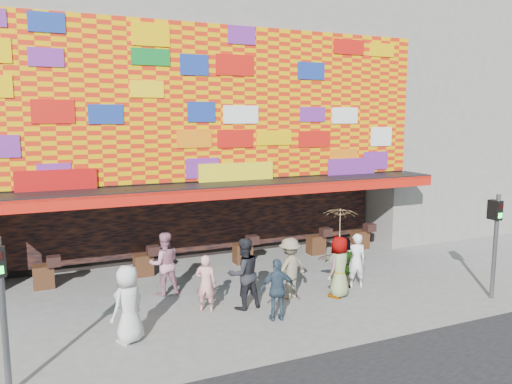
% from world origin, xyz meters
% --- Properties ---
extents(ground, '(90.00, 90.00, 0.00)m').
position_xyz_m(ground, '(0.00, 0.00, 0.00)').
color(ground, slate).
rests_on(ground, ground).
extents(shop_building, '(15.20, 9.40, 10.00)m').
position_xyz_m(shop_building, '(0.00, 8.18, 5.23)').
color(shop_building, gray).
rests_on(shop_building, ground).
extents(neighbor_right, '(11.00, 8.00, 12.00)m').
position_xyz_m(neighbor_right, '(13.00, 8.00, 6.00)').
color(neighbor_right, gray).
rests_on(neighbor_right, ground).
extents(signal_left, '(0.22, 0.20, 3.00)m').
position_xyz_m(signal_left, '(-6.20, -1.50, 1.86)').
color(signal_left, '#59595B').
rests_on(signal_left, ground).
extents(signal_right, '(0.22, 0.20, 3.00)m').
position_xyz_m(signal_right, '(6.20, -1.50, 1.86)').
color(signal_right, '#59595B').
rests_on(signal_right, ground).
extents(ped_a, '(1.06, 0.98, 1.81)m').
position_xyz_m(ped_a, '(-3.76, -0.19, 0.91)').
color(ped_a, silver).
rests_on(ped_a, ground).
extents(ped_b, '(0.67, 0.60, 1.54)m').
position_xyz_m(ped_b, '(-1.57, 0.87, 0.77)').
color(ped_b, pink).
rests_on(ped_b, ground).
extents(ped_c, '(1.02, 0.84, 1.94)m').
position_xyz_m(ped_c, '(-0.57, 0.66, 0.97)').
color(ped_c, black).
rests_on(ped_c, ground).
extents(ped_d, '(1.25, 0.89, 1.76)m').
position_xyz_m(ped_d, '(0.92, 0.84, 0.88)').
color(ped_d, '#797158').
rests_on(ped_d, ground).
extents(ped_e, '(0.99, 0.56, 1.60)m').
position_xyz_m(ped_e, '(-0.09, -0.42, 0.80)').
color(ped_e, '#2F4253').
rests_on(ped_e, ground).
extents(ped_f, '(1.54, 0.98, 1.59)m').
position_xyz_m(ped_f, '(2.84, 1.03, 0.79)').
color(ped_f, gray).
rests_on(ped_f, ground).
extents(ped_g, '(1.03, 0.90, 1.77)m').
position_xyz_m(ped_g, '(2.27, 0.37, 0.89)').
color(ped_g, gray).
rests_on(ped_g, ground).
extents(ped_h, '(0.70, 0.56, 1.67)m').
position_xyz_m(ped_h, '(3.18, 0.86, 0.83)').
color(ped_h, white).
rests_on(ped_h, ground).
extents(ped_i, '(0.93, 0.74, 1.85)m').
position_xyz_m(ped_i, '(-2.27, 2.57, 0.92)').
color(ped_i, '#BA788C').
rests_on(ped_i, ground).
extents(parasol, '(1.15, 1.16, 1.84)m').
position_xyz_m(parasol, '(2.27, 0.37, 2.14)').
color(parasol, beige).
rests_on(parasol, ground).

